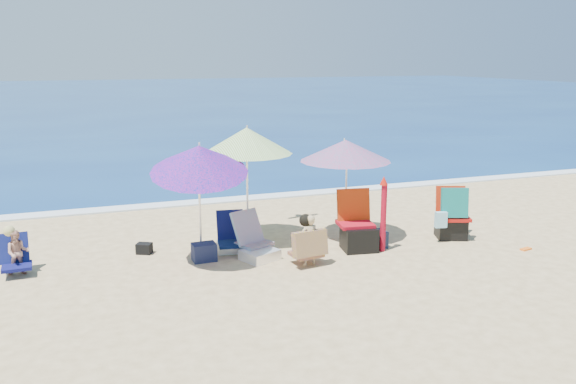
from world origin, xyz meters
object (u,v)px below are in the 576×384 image
object	(u,v)px
camp_chair_left	(358,232)
camp_chair_right	(451,220)
umbrella_blue	(199,159)
umbrella_striped	(247,141)
person_left	(17,252)
furled_umbrella	(383,210)
chair_navy	(231,241)
umbrella_turquoise	(346,151)
chair_rainbow	(256,246)
person_center	(309,241)

from	to	relation	value
camp_chair_left	camp_chair_right	bearing A→B (deg)	-0.33
umbrella_blue	camp_chair_right	distance (m)	5.06
umbrella_striped	person_left	size ratio (longest dim) A/B	2.70
furled_umbrella	umbrella_striped	bearing A→B (deg)	148.96
chair_navy	person_left	world-z (taller)	person_left
furled_umbrella	person_left	bearing A→B (deg)	171.24
chair_navy	camp_chair_right	world-z (taller)	camp_chair_right
umbrella_turquoise	umbrella_blue	xyz separation A→B (m)	(-2.88, -0.51, 0.09)
umbrella_blue	chair_rainbow	bearing A→B (deg)	3.42
umbrella_striped	camp_chair_left	size ratio (longest dim) A/B	2.07
umbrella_turquoise	person_center	bearing A→B (deg)	-135.47
camp_chair_left	person_center	world-z (taller)	camp_chair_left
umbrella_turquoise	chair_rainbow	world-z (taller)	umbrella_turquoise
umbrella_turquoise	camp_chair_right	distance (m)	2.49
furled_umbrella	chair_navy	world-z (taller)	furled_umbrella
camp_chair_right	umbrella_turquoise	bearing A→B (deg)	161.11
umbrella_blue	chair_rainbow	distance (m)	1.88
umbrella_turquoise	umbrella_striped	distance (m)	1.87
chair_rainbow	person_center	world-z (taller)	person_center
person_center	person_left	world-z (taller)	person_center
umbrella_striped	chair_navy	xyz separation A→B (m)	(-0.42, -0.35, -1.77)
chair_navy	camp_chair_left	size ratio (longest dim) A/B	0.68
umbrella_striped	camp_chair_left	xyz separation A→B (m)	(1.78, -1.04, -1.63)
umbrella_blue	chair_navy	bearing A→B (deg)	40.12
chair_navy	camp_chair_right	size ratio (longest dim) A/B	0.71
chair_navy	camp_chair_right	xyz separation A→B (m)	(4.20, -0.71, 0.19)
umbrella_striped	chair_rainbow	size ratio (longest dim) A/B	2.23
chair_navy	chair_rainbow	distance (m)	0.58
umbrella_blue	camp_chair_left	xyz separation A→B (m)	(2.85, -0.15, -1.50)
umbrella_turquoise	umbrella_striped	bearing A→B (deg)	168.15
umbrella_blue	umbrella_turquoise	bearing A→B (deg)	10.11
furled_umbrella	umbrella_blue	bearing A→B (deg)	172.87
chair_rainbow	person_left	bearing A→B (deg)	172.87
chair_navy	camp_chair_left	distance (m)	2.31
umbrella_blue	person_left	xyz separation A→B (m)	(-2.91, 0.54, -1.44)
chair_navy	person_center	distance (m)	1.61
umbrella_striped	umbrella_blue	distance (m)	1.40
person_center	person_left	size ratio (longest dim) A/B	1.08
umbrella_striped	umbrella_blue	xyz separation A→B (m)	(-1.07, -0.89, -0.13)
furled_umbrella	camp_chair_left	bearing A→B (deg)	145.76
chair_navy	umbrella_striped	bearing A→B (deg)	39.84
chair_rainbow	umbrella_turquoise	bearing A→B (deg)	13.37
chair_rainbow	person_center	distance (m)	1.05
chair_rainbow	person_center	bearing A→B (deg)	-45.15
umbrella_striped	camp_chair_right	xyz separation A→B (m)	(3.79, -1.06, -1.58)
person_left	umbrella_blue	bearing A→B (deg)	-10.54
camp_chair_right	person_left	bearing A→B (deg)	174.83
umbrella_blue	furled_umbrella	bearing A→B (deg)	-7.13
person_center	person_left	bearing A→B (deg)	165.26
person_center	chair_navy	bearing A→B (deg)	130.35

